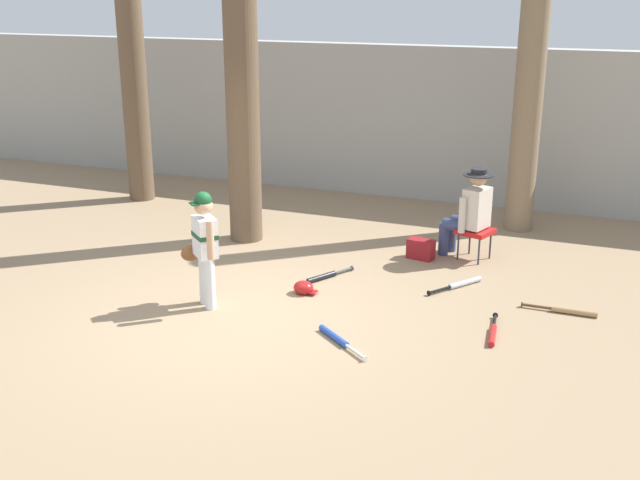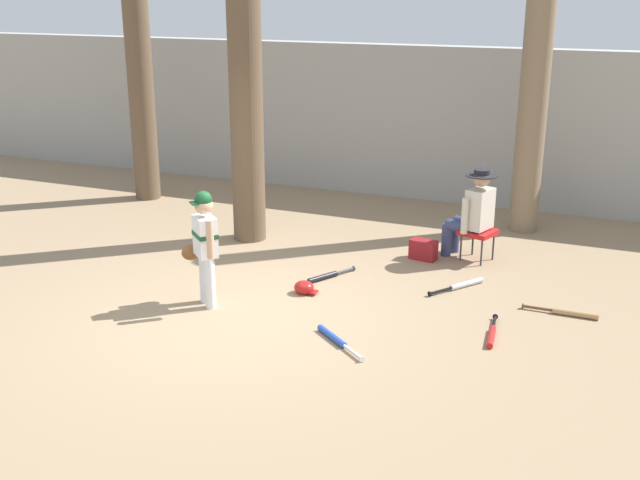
{
  "view_description": "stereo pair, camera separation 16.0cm",
  "coord_description": "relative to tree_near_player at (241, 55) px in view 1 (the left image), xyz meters",
  "views": [
    {
      "loc": [
        3.67,
        -6.75,
        3.38
      ],
      "look_at": [
        0.72,
        0.67,
        0.75
      ],
      "focal_mm": 43.49,
      "sensor_mm": 36.0,
      "label": 1
    },
    {
      "loc": [
        3.81,
        -6.69,
        3.38
      ],
      "look_at": [
        0.72,
        0.67,
        0.75
      ],
      "focal_mm": 43.49,
      "sensor_mm": 36.0,
      "label": 2
    }
  ],
  "objects": [
    {
      "name": "concrete_back_wall",
      "position": [
        1.1,
        3.12,
        -1.28
      ],
      "size": [
        18.0,
        0.36,
        2.48
      ],
      "primitive_type": "cube",
      "color": "#9E9E99",
      "rests_on": "ground"
    },
    {
      "name": "bat_red_barrel",
      "position": [
        3.76,
        -1.93,
        -2.49
      ],
      "size": [
        0.15,
        0.75,
        0.07
      ],
      "color": "red",
      "rests_on": "ground"
    },
    {
      "name": "tree_far_left",
      "position": [
        -2.6,
        1.29,
        -0.12
      ],
      "size": [
        0.57,
        0.57,
        5.38
      ],
      "color": "brown",
      "rests_on": "ground"
    },
    {
      "name": "bat_black_composite",
      "position": [
        1.59,
        -1.05,
        -2.49
      ],
      "size": [
        0.4,
        0.67,
        0.07
      ],
      "color": "black",
      "rests_on": "ground"
    },
    {
      "name": "seated_spectator",
      "position": [
        3.03,
        0.35,
        -1.88
      ],
      "size": [
        0.68,
        0.53,
        1.2
      ],
      "color": "navy",
      "rests_on": "ground"
    },
    {
      "name": "tree_near_player",
      "position": [
        0.0,
        0.0,
        0.0
      ],
      "size": [
        0.61,
        0.61,
        5.64
      ],
      "color": "brown",
      "rests_on": "ground"
    },
    {
      "name": "batting_helmet_red",
      "position": [
        1.53,
        -1.58,
        -2.46
      ],
      "size": [
        0.28,
        0.21,
        0.16
      ],
      "color": "#A81919",
      "rests_on": "ground"
    },
    {
      "name": "bat_wood_tan",
      "position": [
        4.42,
        -1.06,
        -2.49
      ],
      "size": [
        0.8,
        0.07,
        0.07
      ],
      "color": "tan",
      "rests_on": "ground"
    },
    {
      "name": "bat_blue_youth",
      "position": [
        2.34,
        -2.63,
        -2.49
      ],
      "size": [
        0.68,
        0.56,
        0.07
      ],
      "color": "#2347AD",
      "rests_on": "ground"
    },
    {
      "name": "ground_plane",
      "position": [
        1.1,
        -2.47,
        -2.52
      ],
      "size": [
        60.0,
        60.0,
        0.0
      ],
      "primitive_type": "plane",
      "color": "#937A5B"
    },
    {
      "name": "young_ballplayer",
      "position": [
        0.67,
        -2.3,
        -1.78
      ],
      "size": [
        0.58,
        0.43,
        1.31
      ],
      "color": "white",
      "rests_on": "ground"
    },
    {
      "name": "bat_aluminum_silver",
      "position": [
        3.18,
        -0.7,
        -2.49
      ],
      "size": [
        0.51,
        0.72,
        0.07
      ],
      "color": "#B7BCC6",
      "rests_on": "ground"
    },
    {
      "name": "handbag_beside_stool",
      "position": [
        2.48,
        0.09,
        -2.39
      ],
      "size": [
        0.37,
        0.24,
        0.26
      ],
      "primitive_type": "cube",
      "rotation": [
        0.0,
        0.0,
        -0.18
      ],
      "color": "maroon",
      "rests_on": "ground"
    },
    {
      "name": "folding_stool",
      "position": [
        3.13,
        0.32,
        -2.16
      ],
      "size": [
        0.5,
        0.5,
        0.41
      ],
      "color": "red",
      "rests_on": "ground"
    },
    {
      "name": "tree_behind_spectator",
      "position": [
        3.47,
        1.89,
        -0.36
      ],
      "size": [
        0.68,
        0.68,
        5.04
      ],
      "color": "#7F6B51",
      "rests_on": "ground"
    }
  ]
}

